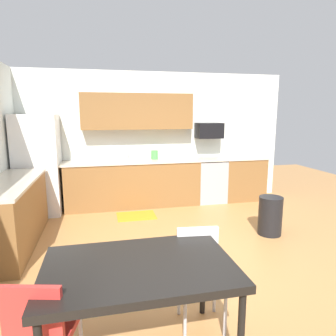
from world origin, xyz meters
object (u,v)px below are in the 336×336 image
oven_range (209,180)px  chair_near_table (200,269)px  kettle (155,155)px  microwave (209,131)px  chair_far_side (42,325)px  refrigerator (38,165)px  trash_bin (270,216)px  dining_table (139,272)px

oven_range → chair_near_table: bearing=-111.7°
kettle → oven_range: bearing=-2.4°
microwave → chair_far_side: size_ratio=0.64×
chair_near_table → refrigerator: bearing=119.1°
trash_bin → refrigerator: bearing=153.2°
refrigerator → microwave: 3.44m
oven_range → trash_bin: (0.28, -1.93, -0.16)m
microwave → kettle: 1.28m
chair_near_table → oven_range: bearing=68.3°
trash_bin → kettle: kettle is taller
trash_bin → chair_near_table: bearing=-136.0°
dining_table → trash_bin: 3.04m
oven_range → chair_near_table: 3.86m
trash_bin → chair_far_side: bearing=-144.4°
trash_bin → microwave: bearing=97.9°
dining_table → kettle: (0.82, 3.94, 0.31)m
dining_table → chair_far_side: size_ratio=1.65×
oven_range → microwave: 1.06m
refrigerator → trash_bin: (3.67, -1.85, -0.63)m
chair_far_side → kettle: kettle is taller
dining_table → kettle: bearing=78.2°
dining_table → trash_bin: (2.29, 1.96, -0.41)m
refrigerator → chair_far_side: refrigerator is taller
dining_table → chair_far_side: 0.72m
microwave → dining_table: 4.53m
oven_range → trash_bin: 1.96m
oven_range → chair_near_table: size_ratio=1.07×
chair_near_table → dining_table: bearing=-152.3°
oven_range → dining_table: size_ratio=0.65×
refrigerator → chair_near_table: refrigerator is taller
microwave → chair_near_table: (-1.43, -3.69, -1.00)m
refrigerator → dining_table: (1.38, -3.81, -0.21)m
chair_near_table → trash_bin: 2.39m
chair_near_table → chair_far_side: (-1.24, -0.46, 0.00)m
refrigerator → dining_table: 4.06m
refrigerator → oven_range: 3.42m
dining_table → kettle: 4.03m
chair_near_table → chair_far_side: same height
microwave → kettle: size_ratio=2.70×
dining_table → chair_near_table: 0.68m
oven_range → kettle: (-1.18, 0.05, 0.56)m
microwave → trash_bin: bearing=-82.1°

